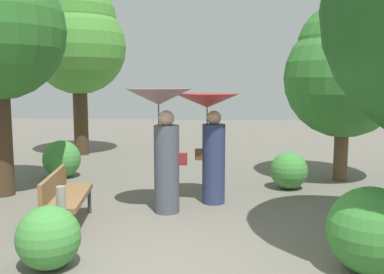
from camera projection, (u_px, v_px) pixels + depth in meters
name	position (u px, v px, depth m)	size (l,w,h in m)	color
ground_plane	(173.00, 265.00, 5.15)	(40.00, 40.00, 0.00)	#6B665B
person_left	(162.00, 130.00, 7.10)	(1.10, 1.10, 2.08)	#474C56
person_right	(210.00, 128.00, 7.66)	(1.16, 1.16, 1.98)	navy
park_bench	(65.00, 194.00, 6.47)	(0.73, 1.56, 0.83)	#38383D
tree_mid_left	(78.00, 38.00, 12.63)	(2.79, 2.79, 5.19)	#42301E
tree_mid_right	(345.00, 69.00, 9.30)	(2.60, 2.60, 3.93)	brown
bush_path_left	(48.00, 238.00, 5.03)	(0.75, 0.75, 0.75)	#428C3D
bush_path_right	(371.00, 231.00, 4.90)	(1.01, 1.01, 1.01)	#387F33
bush_behind_bench	(289.00, 170.00, 8.81)	(0.77, 0.77, 0.77)	#428C3D
bush_far_side	(62.00, 159.00, 9.85)	(0.86, 0.86, 0.86)	#428C3D
path_marker_post	(62.00, 218.00, 5.62)	(0.12, 0.12, 0.84)	gray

